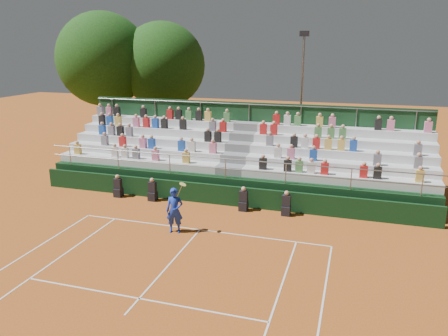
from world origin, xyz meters
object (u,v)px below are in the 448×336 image
(tree_west, at_px, (103,59))
(tennis_player, at_px, (175,210))
(tree_east, at_px, (163,65))
(floodlight_mast, at_px, (302,87))

(tree_west, bearing_deg, tennis_player, -50.14)
(tree_west, distance_m, tree_east, 4.40)
(tennis_player, distance_m, floodlight_mast, 15.01)
(tennis_player, relative_size, floodlight_mast, 0.26)
(tree_west, bearing_deg, floodlight_mast, 1.13)
(tree_west, bearing_deg, tree_east, 20.96)
(tree_west, xyz_separation_m, tree_east, (4.09, 1.57, -0.43))
(tennis_player, height_order, tree_west, tree_west)
(tree_west, distance_m, floodlight_mast, 14.89)
(tree_west, xyz_separation_m, floodlight_mast, (14.79, 0.29, -1.63))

